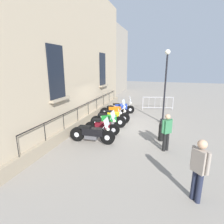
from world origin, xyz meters
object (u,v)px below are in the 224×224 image
(motorcycle_maroon, at_px, (102,126))
(pedestrian_standing, at_px, (199,167))
(motorcycle_blue, at_px, (121,108))
(motorcycle_green, at_px, (108,120))
(lamppost, at_px, (165,86))
(motorcycle_yellow, at_px, (114,116))
(bollard, at_px, (161,131))
(crowd_barrier, at_px, (158,103))
(motorcycle_black, at_px, (92,134))
(pedestrian_walking, at_px, (167,131))
(motorcycle_orange, at_px, (115,111))

(motorcycle_maroon, height_order, pedestrian_standing, pedestrian_standing)
(pedestrian_standing, bearing_deg, motorcycle_blue, 117.27)
(motorcycle_green, bearing_deg, lamppost, 31.70)
(motorcycle_yellow, bearing_deg, bollard, -34.11)
(lamppost, distance_m, crowd_barrier, 3.88)
(motorcycle_maroon, height_order, lamppost, lamppost)
(motorcycle_black, relative_size, bollard, 2.32)
(motorcycle_blue, bearing_deg, motorcycle_yellow, -87.26)
(motorcycle_black, distance_m, pedestrian_standing, 4.89)
(motorcycle_green, height_order, pedestrian_walking, pedestrian_walking)
(motorcycle_orange, bearing_deg, pedestrian_walking, -50.18)
(motorcycle_green, relative_size, motorcycle_orange, 0.99)
(lamppost, bearing_deg, bollard, -89.85)
(motorcycle_green, xyz_separation_m, motorcycle_blue, (-0.10, 3.22, 0.01))
(motorcycle_orange, xyz_separation_m, pedestrian_standing, (4.28, -6.93, 0.55))
(motorcycle_black, xyz_separation_m, motorcycle_blue, (-0.05, 5.43, -0.00))
(motorcycle_green, xyz_separation_m, motorcycle_yellow, (0.01, 0.99, -0.02))
(pedestrian_standing, bearing_deg, motorcycle_orange, 121.75)
(motorcycle_green, relative_size, pedestrian_standing, 1.16)
(motorcycle_maroon, bearing_deg, bollard, 0.95)
(motorcycle_blue, bearing_deg, motorcycle_black, -89.51)
(motorcycle_blue, distance_m, crowd_barrier, 3.28)
(motorcycle_green, height_order, crowd_barrier, motorcycle_green)
(motorcycle_maroon, xyz_separation_m, motorcycle_orange, (-0.26, 3.19, 0.03))
(motorcycle_yellow, height_order, motorcycle_blue, motorcycle_blue)
(motorcycle_black, height_order, motorcycle_orange, motorcycle_orange)
(lamppost, bearing_deg, motorcycle_green, -148.30)
(motorcycle_orange, bearing_deg, bollard, -44.19)
(pedestrian_walking, bearing_deg, bollard, 102.90)
(lamppost, xyz_separation_m, pedestrian_standing, (1.07, -6.65, -1.32))
(motorcycle_black, height_order, motorcycle_maroon, motorcycle_maroon)
(motorcycle_maroon, height_order, crowd_barrier, motorcycle_maroon)
(lamppost, bearing_deg, motorcycle_black, -126.83)
(motorcycle_orange, distance_m, bollard, 4.50)
(motorcycle_maroon, bearing_deg, motorcycle_green, 91.26)
(motorcycle_black, height_order, lamppost, lamppost)
(motorcycle_black, distance_m, motorcycle_yellow, 3.20)
(motorcycle_black, xyz_separation_m, lamppost, (3.03, 4.05, 1.88))
(motorcycle_maroon, distance_m, motorcycle_orange, 3.20)
(lamppost, bearing_deg, motorcycle_maroon, -135.42)
(motorcycle_green, height_order, motorcycle_yellow, motorcycle_green)
(motorcycle_orange, distance_m, pedestrian_walking, 5.42)
(motorcycle_black, distance_m, motorcycle_blue, 5.43)
(motorcycle_black, bearing_deg, motorcycle_blue, 90.49)
(motorcycle_maroon, distance_m, lamppost, 4.56)
(crowd_barrier, bearing_deg, motorcycle_yellow, -119.95)
(motorcycle_yellow, height_order, motorcycle_orange, motorcycle_orange)
(motorcycle_orange, bearing_deg, motorcycle_black, -87.49)
(pedestrian_walking, bearing_deg, motorcycle_orange, 129.82)
(motorcycle_black, xyz_separation_m, crowd_barrier, (2.52, 7.47, 0.13))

